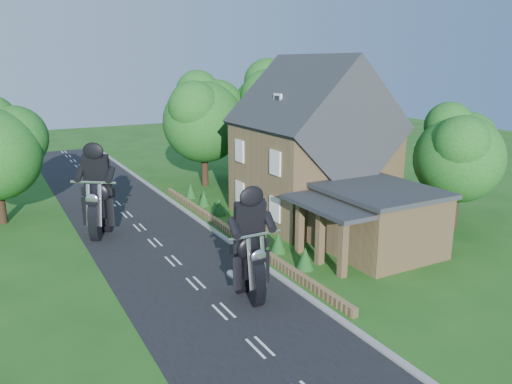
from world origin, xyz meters
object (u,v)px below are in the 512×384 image
motorcycle_lead (250,283)px  motorcycle_follow (101,223)px  garden_wall (232,232)px  house (312,150)px  annex (376,219)px

motorcycle_lead → motorcycle_follow: (-3.79, 11.05, 0.08)m
garden_wall → motorcycle_lead: bearing=-110.8°
motorcycle_lead → motorcycle_follow: motorcycle_follow is taller
house → garden_wall: bearing=-170.8°
house → motorcycle_lead: size_ratio=6.38×
motorcycle_lead → motorcycle_follow: size_ratio=0.91×
garden_wall → motorcycle_follow: motorcycle_follow is taller
motorcycle_follow → annex: bearing=178.4°
garden_wall → annex: size_ratio=3.12×
house → motorcycle_follow: bearing=169.2°
motorcycle_follow → house: bearing=-155.4°
garden_wall → annex: annex is taller
garden_wall → annex: 8.19m
house → motorcycle_follow: (-12.87, 2.45, -3.52)m
annex → motorcycle_lead: annex is taller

